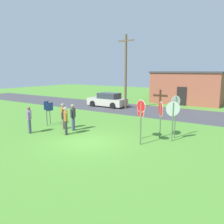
{
  "coord_description": "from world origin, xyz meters",
  "views": [
    {
      "loc": [
        7.97,
        -9.43,
        3.91
      ],
      "look_at": [
        -0.11,
        2.64,
        1.3
      ],
      "focal_mm": 37.09,
      "sensor_mm": 36.0,
      "label": 1
    }
  ],
  "objects": [
    {
      "name": "stop_sign_leaning_right",
      "position": [
        2.62,
        1.28,
        1.62
      ],
      "size": [
        0.61,
        0.26,
        2.42
      ],
      "color": "#51664C",
      "rests_on": "ground"
    },
    {
      "name": "person_near_signs",
      "position": [
        -3.26,
        1.43,
        0.98
      ],
      "size": [
        0.36,
        0.52,
        1.74
      ],
      "color": "#7A6B56",
      "rests_on": "ground"
    },
    {
      "name": "stop_sign_rear_right",
      "position": [
        3.7,
        3.52,
        1.68
      ],
      "size": [
        0.33,
        0.59,
        2.5
      ],
      "color": "#51664C",
      "rests_on": "ground"
    },
    {
      "name": "ground_plane",
      "position": [
        0.0,
        0.0,
        0.0
      ],
      "size": [
        80.0,
        80.0,
        0.0
      ],
      "primitive_type": "plane",
      "color": "#518E33"
    },
    {
      "name": "stop_sign_center_cluster",
      "position": [
        2.12,
        2.24,
        1.31
      ],
      "size": [
        0.62,
        0.39,
        1.94
      ],
      "color": "#51664C",
      "rests_on": "ground"
    },
    {
      "name": "building_background",
      "position": [
        0.06,
        19.21,
        1.91
      ],
      "size": [
        8.13,
        5.58,
        3.8
      ],
      "color": "brown",
      "rests_on": "ground"
    },
    {
      "name": "stop_sign_nearest",
      "position": [
        2.93,
        3.2,
        1.47
      ],
      "size": [
        0.56,
        0.72,
        2.14
      ],
      "color": "#51664C",
      "rests_on": "ground"
    },
    {
      "name": "info_panel_middle",
      "position": [
        -4.89,
        1.4,
        1.23
      ],
      "size": [
        0.21,
        0.58,
        1.78
      ],
      "color": "#4C4C51",
      "rests_on": "ground"
    },
    {
      "name": "street_asphalt",
      "position": [
        0.0,
        11.22,
        0.0
      ],
      "size": [
        60.0,
        6.4,
        0.01
      ],
      "primitive_type": "cube",
      "color": "#424247",
      "rests_on": "ground"
    },
    {
      "name": "utility_pole",
      "position": [
        -4.15,
        11.18,
        3.9
      ],
      "size": [
        1.8,
        0.24,
        7.45
      ],
      "color": "brown",
      "rests_on": "ground"
    },
    {
      "name": "person_in_blue",
      "position": [
        -4.27,
        -0.52,
        0.95
      ],
      "size": [
        0.4,
        0.46,
        1.69
      ],
      "color": "#4C5670",
      "rests_on": "ground"
    },
    {
      "name": "person_holding_notes",
      "position": [
        -2.44,
        1.51,
        0.98
      ],
      "size": [
        0.32,
        0.55,
        1.74
      ],
      "color": "#4C5670",
      "rests_on": "ground"
    },
    {
      "name": "person_with_sunhat",
      "position": [
        -2.11,
        0.49,
        1.01
      ],
      "size": [
        0.47,
        0.48,
        1.74
      ],
      "color": "#2D2D33",
      "rests_on": "ground"
    },
    {
      "name": "stop_sign_rear_left",
      "position": [
        3.79,
        2.85,
        1.55
      ],
      "size": [
        0.59,
        0.61,
        2.25
      ],
      "color": "#51664C",
      "rests_on": "ground"
    },
    {
      "name": "info_panel_leftmost",
      "position": [
        -5.19,
        1.96,
        1.09
      ],
      "size": [
        0.09,
        0.6,
        1.58
      ],
      "color": "#4C4C51",
      "rests_on": "ground"
    },
    {
      "name": "parked_car_on_street",
      "position": [
        -6.45,
        11.24,
        0.69
      ],
      "size": [
        4.31,
        2.04,
        1.51
      ],
      "color": "#B7B2A3",
      "rests_on": "ground"
    }
  ]
}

